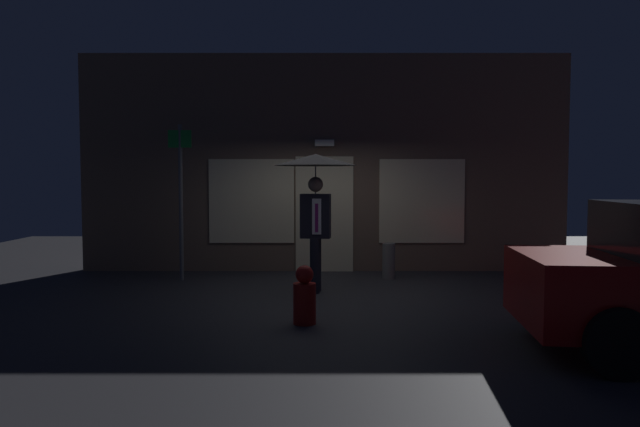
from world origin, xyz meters
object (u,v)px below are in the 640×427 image
sidewalk_bollard (388,261)px  fire_hydrant (304,297)px  street_sign_post (180,193)px  person_with_umbrella (315,180)px

sidewalk_bollard → fire_hydrant: size_ratio=0.88×
street_sign_post → fire_hydrant: size_ratio=3.75×
person_with_umbrella → fire_hydrant: (-0.12, -2.00, -1.42)m
street_sign_post → sidewalk_bollard: bearing=2.4°
street_sign_post → sidewalk_bollard: street_sign_post is taller
person_with_umbrella → street_sign_post: size_ratio=0.80×
person_with_umbrella → fire_hydrant: bearing=-85.6°
person_with_umbrella → sidewalk_bollard: size_ratio=3.38×
street_sign_post → sidewalk_bollard: size_ratio=4.24×
street_sign_post → person_with_umbrella: bearing=-24.0°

